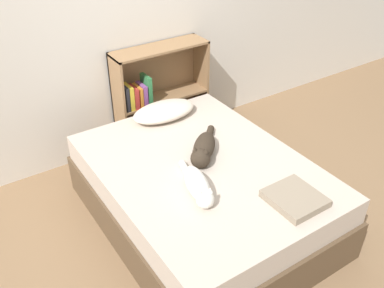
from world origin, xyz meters
The scene contains 8 objects.
ground_plane centered at (0.00, 0.00, 0.00)m, with size 8.00×8.00×0.00m, color #846647.
wall_back centered at (0.00, 1.28, 1.25)m, with size 8.00×0.06×2.50m.
bed centered at (0.00, 0.00, 0.25)m, with size 1.37×1.81×0.51m.
pillow centered at (0.11, 0.72, 0.57)m, with size 0.54×0.31×0.11m.
cat_light centered at (-0.21, -0.24, 0.58)m, with size 0.21×0.50×0.15m.
cat_dark centered at (0.06, 0.08, 0.58)m, with size 0.43×0.43×0.16m.
bookshelf centered at (0.28, 1.15, 0.49)m, with size 0.88×0.26×0.95m.
blanket_fold centered at (0.26, -0.63, 0.54)m, with size 0.30×0.32×0.05m.
Camera 1 is at (-1.39, -1.96, 2.27)m, focal length 40.00 mm.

